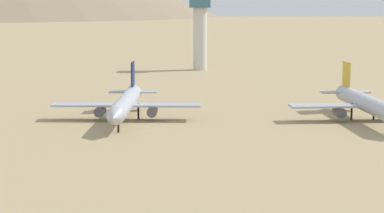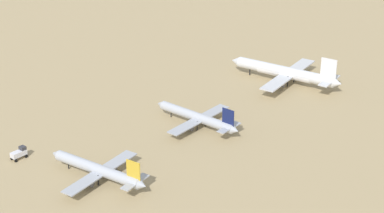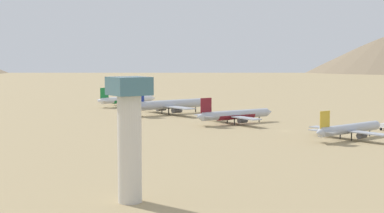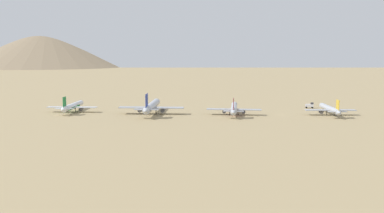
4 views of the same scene
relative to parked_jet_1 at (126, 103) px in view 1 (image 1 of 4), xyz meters
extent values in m
cylinder|color=#B2B7C1|center=(0.41, 0.01, 0.10)|extent=(32.12, 4.04, 3.38)
cone|color=#B2B7C1|center=(17.86, 0.37, 0.10)|extent=(2.92, 3.37, 3.32)
cone|color=#B2B7C1|center=(-16.86, -0.35, 0.10)|extent=(2.56, 3.10, 3.05)
cube|color=#141E51|center=(-13.66, -0.28, 4.06)|extent=(4.90, 0.41, 6.23)
cube|color=#A4A8B2|center=(-14.19, -0.29, 0.44)|extent=(3.07, 10.74, 0.32)
cube|color=#A4A8B2|center=(-0.93, -0.02, -0.50)|extent=(5.07, 30.36, 0.40)
cylinder|color=#4C4C54|center=(-0.32, 5.34, -1.72)|extent=(3.78, 2.12, 2.05)
cylinder|color=#4C4C54|center=(-0.10, -5.35, -1.72)|extent=(3.78, 2.12, 2.05)
cylinder|color=black|center=(12.59, 0.26, -1.94)|extent=(0.39, 0.39, 3.40)
cylinder|color=black|center=(-1.86, 2.28, -1.94)|extent=(0.39, 0.39, 3.40)
cylinder|color=black|center=(-1.77, -2.35, -1.94)|extent=(0.39, 0.39, 3.40)
cylinder|color=#B2B7C1|center=(-0.83, 48.61, 0.13)|extent=(32.52, 7.41, 3.41)
cone|color=#B2B7C1|center=(-18.13, 46.44, 0.13)|extent=(2.88, 3.36, 3.07)
cube|color=gold|center=(-14.92, 46.84, 4.13)|extent=(4.94, 0.93, 6.29)
cube|color=#A4A8B2|center=(-15.46, 46.78, 0.47)|extent=(4.20, 11.06, 0.32)
cube|color=#A4A8B2|center=(-2.17, 48.44, -0.47)|extent=(8.26, 30.87, 0.40)
cylinder|color=#4C4C54|center=(-0.79, 43.18, -1.70)|extent=(4.00, 2.52, 2.07)
cylinder|color=black|center=(-3.35, 50.65, -1.93)|extent=(0.40, 0.40, 3.43)
cylinder|color=black|center=(-2.77, 46.01, -1.93)|extent=(0.40, 0.40, 3.43)
cylinder|color=beige|center=(-104.43, 11.82, 7.14)|extent=(4.80, 4.80, 21.57)
cube|color=#3F6B7A|center=(-104.43, 11.82, 19.73)|extent=(7.20, 7.20, 3.60)
camera|label=1|loc=(140.10, 19.40, 20.93)|focal=65.68mm
camera|label=2|loc=(-137.57, 163.12, 101.39)|focal=61.54mm
camera|label=3|loc=(-153.30, -89.19, 25.59)|focal=52.99mm
camera|label=4|loc=(-264.76, 98.04, 35.18)|focal=39.35mm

